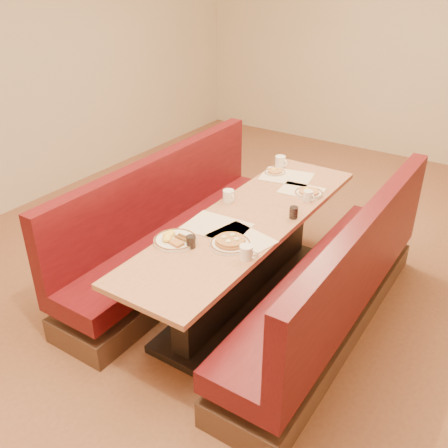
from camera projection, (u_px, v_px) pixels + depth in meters
The scene contains 19 objects.
ground at pixel (246, 298), 4.10m from camera, with size 8.00×8.00×0.00m, color #9E6647.
room_envelope at pixel (253, 54), 3.17m from camera, with size 6.04×8.04×2.82m.
diner_table at pixel (247, 260), 3.92m from camera, with size 0.70×2.50×0.75m.
booth_left at pixel (174, 236), 4.28m from camera, with size 0.55×2.50×1.05m.
booth_right at pixel (335, 292), 3.57m from camera, with size 0.55×2.50×1.05m.
placemat_near_left at pixel (217, 226), 3.62m from camera, with size 0.45×0.34×0.00m, color #FCEDC5.
placemat_near_right at pixel (241, 239), 3.47m from camera, with size 0.42×0.32×0.00m, color #FCEDC5.
placemat_far_left at pixel (287, 176), 4.42m from camera, with size 0.44×0.33×0.00m, color #FCEDC5.
placemat_far_right at pixel (301, 190), 4.17m from camera, with size 0.35×0.26×0.00m, color #FCEDC5.
pancake_plate at pixel (230, 243), 3.38m from camera, with size 0.28×0.28×0.06m.
eggs_plate at pixel (175, 239), 3.43m from camera, with size 0.30×0.30×0.06m.
extra_plate_mid at pixel (309, 193), 4.10m from camera, with size 0.23×0.23×0.05m.
extra_plate_far at pixel (275, 172), 4.49m from camera, with size 0.19×0.19×0.04m.
coffee_mug_a at pixel (247, 252), 3.22m from camera, with size 0.13×0.09×0.10m.
coffee_mug_b at pixel (229, 196), 3.96m from camera, with size 0.12×0.09×0.10m.
coffee_mug_c at pixel (308, 196), 3.98m from camera, with size 0.11×0.08×0.08m.
coffee_mug_d at pixel (281, 161), 4.61m from camera, with size 0.13×0.10×0.10m.
soda_tumbler_near at pixel (191, 242), 3.35m from camera, with size 0.06×0.06×0.09m.
soda_tumbler_mid at pixel (294, 213), 3.72m from camera, with size 0.07×0.07×0.09m.
Camera 1 is at (1.67, -2.86, 2.50)m, focal length 40.00 mm.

